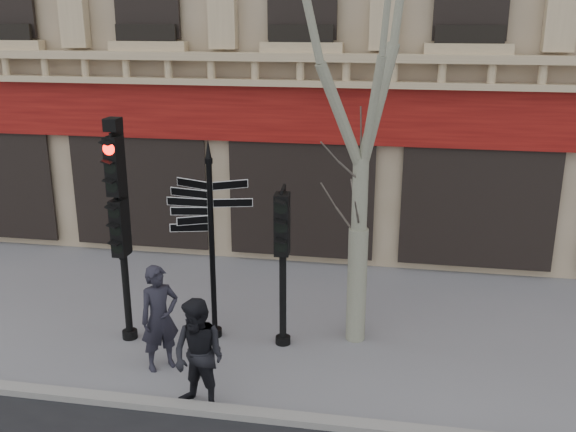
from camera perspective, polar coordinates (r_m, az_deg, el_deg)
name	(u,v)px	position (r m, az deg, el deg)	size (l,w,h in m)	color
ground	(256,368)	(11.19, -2.88, -13.32)	(80.00, 80.00, 0.00)	slate
kerb	(235,413)	(10.01, -4.74, -17.04)	(80.00, 0.25, 0.12)	gray
fingerpost	(210,208)	(11.30, -6.91, 0.72)	(1.66, 1.66, 3.71)	black
traffic_signal_main	(119,204)	(11.50, -14.77, 1.00)	(0.46, 0.34, 4.08)	black
traffic_signal_secondary	(283,241)	(11.10, -0.47, -2.21)	(0.50, 0.37, 2.85)	black
plane_tree	(366,9)	(10.71, 6.99, 17.81)	(3.12, 3.12, 8.28)	gray
pedestrian_a	(160,318)	(10.97, -11.34, -8.88)	(0.67, 0.44, 1.83)	black
pedestrian_b	(199,356)	(9.79, -7.93, -12.26)	(0.87, 0.68, 1.79)	black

